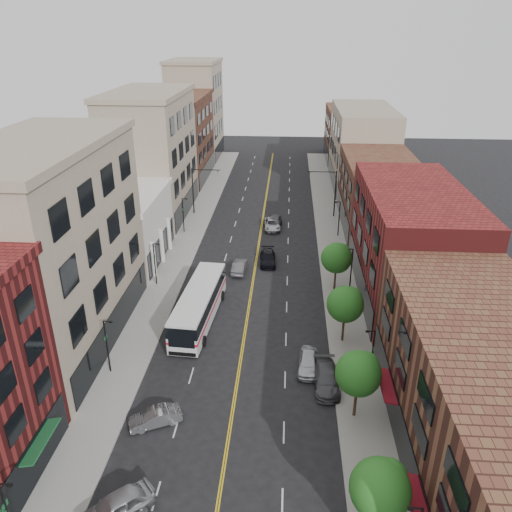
% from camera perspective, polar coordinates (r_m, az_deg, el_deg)
% --- Properties ---
extents(ground, '(220.00, 220.00, 0.00)m').
position_cam_1_polar(ground, '(37.64, -3.40, -21.30)').
color(ground, black).
rests_on(ground, ground).
extents(sidewalk_left, '(4.00, 110.00, 0.15)m').
position_cam_1_polar(sidewalk_left, '(68.00, -8.21, 1.12)').
color(sidewalk_left, gray).
rests_on(sidewalk_left, ground).
extents(sidewalk_right, '(4.00, 110.00, 0.15)m').
position_cam_1_polar(sidewalk_right, '(66.86, 8.82, 0.66)').
color(sidewalk_right, gray).
rests_on(sidewalk_right, ground).
extents(bldg_l_tanoffice, '(10.00, 22.00, 18.00)m').
position_cam_1_polar(bldg_l_tanoffice, '(47.65, -22.41, 0.50)').
color(bldg_l_tanoffice, gray).
rests_on(bldg_l_tanoffice, ground).
extents(bldg_l_white, '(10.00, 14.00, 8.00)m').
position_cam_1_polar(bldg_l_white, '(64.80, -15.19, 3.02)').
color(bldg_l_white, silver).
rests_on(bldg_l_white, ground).
extents(bldg_l_far_a, '(10.00, 20.00, 18.00)m').
position_cam_1_polar(bldg_l_far_a, '(78.83, -11.79, 11.02)').
color(bldg_l_far_a, gray).
rests_on(bldg_l_far_a, ground).
extents(bldg_l_far_b, '(10.00, 20.00, 15.00)m').
position_cam_1_polar(bldg_l_far_b, '(98.11, -8.71, 13.01)').
color(bldg_l_far_b, brown).
rests_on(bldg_l_far_b, ground).
extents(bldg_l_far_c, '(10.00, 16.00, 20.00)m').
position_cam_1_polar(bldg_l_far_c, '(115.05, -6.89, 16.09)').
color(bldg_l_far_c, gray).
rests_on(bldg_l_far_c, ground).
extents(bldg_r_near, '(10.00, 26.00, 10.00)m').
position_cam_1_polar(bldg_r_near, '(36.47, 25.03, -15.28)').
color(bldg_r_near, brown).
rests_on(bldg_r_near, ground).
extents(bldg_r_mid, '(10.00, 22.00, 12.00)m').
position_cam_1_polar(bldg_r_mid, '(55.71, 17.23, 1.38)').
color(bldg_r_mid, maroon).
rests_on(bldg_r_mid, ground).
extents(bldg_r_far_a, '(10.00, 20.00, 10.00)m').
position_cam_1_polar(bldg_r_far_a, '(75.37, 13.85, 7.03)').
color(bldg_r_far_a, brown).
rests_on(bldg_r_far_a, ground).
extents(bldg_r_far_b, '(10.00, 22.00, 14.00)m').
position_cam_1_polar(bldg_r_far_b, '(94.94, 12.01, 12.06)').
color(bldg_r_far_b, gray).
rests_on(bldg_r_far_b, ground).
extents(bldg_r_far_c, '(10.00, 18.00, 11.00)m').
position_cam_1_polar(bldg_r_far_c, '(114.67, 10.68, 13.54)').
color(bldg_r_far_c, brown).
rests_on(bldg_r_far_c, ground).
extents(tree_r_0, '(3.40, 3.40, 5.59)m').
position_cam_1_polar(tree_r_0, '(30.91, 14.15, -24.20)').
color(tree_r_0, black).
rests_on(tree_r_0, sidewalk_right).
extents(tree_r_1, '(3.40, 3.40, 5.59)m').
position_cam_1_polar(tree_r_1, '(38.13, 11.74, -12.86)').
color(tree_r_1, black).
rests_on(tree_r_1, sidewalk_right).
extents(tree_r_2, '(3.40, 3.40, 5.59)m').
position_cam_1_polar(tree_r_2, '(46.39, 10.27, -5.32)').
color(tree_r_2, black).
rests_on(tree_r_2, sidewalk_right).
extents(tree_r_3, '(3.40, 3.40, 5.59)m').
position_cam_1_polar(tree_r_3, '(55.23, 9.28, -0.12)').
color(tree_r_3, black).
rests_on(tree_r_3, sidewalk_right).
extents(lamp_l_1, '(0.81, 0.55, 5.05)m').
position_cam_1_polar(lamp_l_1, '(44.11, -16.65, -9.55)').
color(lamp_l_1, black).
rests_on(lamp_l_1, sidewalk_left).
extents(lamp_l_2, '(0.81, 0.55, 5.05)m').
position_cam_1_polar(lamp_l_2, '(57.32, -11.46, -0.62)').
color(lamp_l_2, black).
rests_on(lamp_l_2, sidewalk_left).
extents(lamp_l_3, '(0.81, 0.55, 5.05)m').
position_cam_1_polar(lamp_l_3, '(71.67, -8.31, 4.86)').
color(lamp_l_3, black).
rests_on(lamp_l_3, sidewalk_left).
extents(lamp_r_1, '(0.81, 0.55, 5.05)m').
position_cam_1_polar(lamp_r_1, '(42.17, 13.10, -10.85)').
color(lamp_r_1, black).
rests_on(lamp_r_1, sidewalk_right).
extents(lamp_r_2, '(0.81, 0.55, 5.05)m').
position_cam_1_polar(lamp_r_2, '(55.84, 10.80, -1.27)').
color(lamp_r_2, black).
rests_on(lamp_r_2, sidewalk_right).
extents(lamp_r_3, '(0.81, 0.55, 5.05)m').
position_cam_1_polar(lamp_r_3, '(70.49, 9.45, 4.44)').
color(lamp_r_3, black).
rests_on(lamp_r_3, sidewalk_right).
extents(signal_mast_left, '(4.49, 0.18, 7.20)m').
position_cam_1_polar(signal_mast_left, '(78.46, -6.72, 8.01)').
color(signal_mast_left, black).
rests_on(signal_mast_left, sidewalk_left).
extents(signal_mast_right, '(4.49, 0.18, 7.20)m').
position_cam_1_polar(signal_mast_right, '(77.45, 8.53, 7.68)').
color(signal_mast_right, black).
rests_on(signal_mast_right, sidewalk_right).
extents(city_bus, '(3.85, 13.25, 3.36)m').
position_cam_1_polar(city_bus, '(50.26, -6.54, -5.39)').
color(city_bus, silver).
rests_on(city_bus, ground).
extents(car_angle_a, '(4.91, 4.66, 1.65)m').
position_cam_1_polar(car_angle_a, '(34.58, -15.78, -25.92)').
color(car_angle_a, '#999BA0').
rests_on(car_angle_a, ground).
extents(car_angle_b, '(4.13, 2.90, 1.29)m').
position_cam_1_polar(car_angle_b, '(39.68, -11.47, -17.63)').
color(car_angle_b, '#93959A').
rests_on(car_angle_b, ground).
extents(car_parked_mid, '(2.13, 5.05, 1.45)m').
position_cam_1_polar(car_parked_mid, '(42.61, 8.06, -13.72)').
color(car_parked_mid, '#49494D').
rests_on(car_parked_mid, ground).
extents(car_parked_far, '(2.05, 4.37, 1.45)m').
position_cam_1_polar(car_parked_far, '(44.23, 5.99, -11.97)').
color(car_parked_far, '#B4B8BD').
rests_on(car_parked_far, ground).
extents(car_lane_behind, '(1.71, 4.32, 1.40)m').
position_cam_1_polar(car_lane_behind, '(60.23, -1.90, -1.20)').
color(car_lane_behind, '#4B4B50').
rests_on(car_lane_behind, ground).
extents(car_lane_a, '(2.23, 4.89, 1.39)m').
position_cam_1_polar(car_lane_a, '(62.39, 1.36, -0.24)').
color(car_lane_a, black).
rests_on(car_lane_a, ground).
extents(car_lane_b, '(2.79, 5.19, 1.38)m').
position_cam_1_polar(car_lane_b, '(73.23, 1.84, 3.66)').
color(car_lane_b, '#B8B9C0').
rests_on(car_lane_b, ground).
extents(car_lane_c, '(2.32, 4.94, 1.63)m').
position_cam_1_polar(car_lane_c, '(73.76, 2.14, 3.91)').
color(car_lane_c, '#4A4B4F').
rests_on(car_lane_c, ground).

